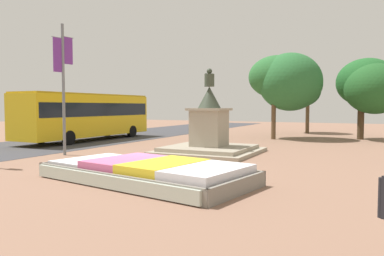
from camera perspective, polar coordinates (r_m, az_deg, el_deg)
The scene contains 8 objects.
ground_plane at distance 14.63m, azimuth -7.97°, elevation -6.04°, with size 89.23×89.23×0.00m, color #8C6651.
flower_planter at distance 11.94m, azimuth -6.95°, elevation -6.67°, with size 7.35×4.31×0.68m.
statue_monument at distance 18.89m, azimuth 2.64°, elevation -1.09°, with size 4.73×4.73×4.27m.
banner_pole at distance 19.19m, azimuth -19.02°, elevation 6.54°, with size 0.19×1.25×6.32m.
city_bus at distance 27.00m, azimuth -15.65°, elevation 2.11°, with size 2.70×10.96×3.23m.
park_tree_far_left at distance 29.34m, azimuth 25.62°, elevation 5.82°, with size 4.72×4.82×5.83m.
park_tree_behind_statue at distance 28.40m, azimuth 14.05°, elevation 7.08°, with size 5.34×4.88×6.25m.
park_tree_street_side at distance 34.90m, azimuth 16.37°, elevation 5.98°, with size 3.66×3.85×5.93m.
Camera 1 is at (8.11, -11.94, 2.37)m, focal length 35.00 mm.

